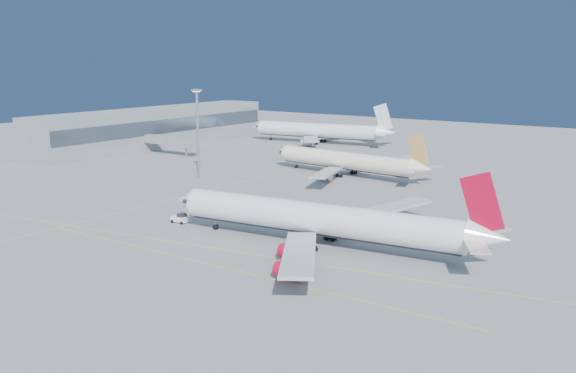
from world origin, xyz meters
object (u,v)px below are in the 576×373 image
(airliner_virgin, at_px, (323,220))
(light_mast, at_px, (198,127))
(airliner_etihad, at_px, (348,161))
(airliner_third, at_px, (320,131))
(pushback_tug, at_px, (180,218))

(airliner_virgin, height_order, light_mast, light_mast)
(airliner_etihad, bearing_deg, airliner_virgin, -57.09)
(airliner_virgin, relative_size, airliner_third, 1.05)
(airliner_etihad, bearing_deg, airliner_third, 135.17)
(airliner_third, bearing_deg, pushback_tug, -78.62)
(airliner_virgin, distance_m, pushback_tug, 34.36)
(airliner_virgin, relative_size, light_mast, 2.61)
(airliner_third, relative_size, light_mast, 2.49)
(airliner_virgin, xyz_separation_m, airliner_third, (-78.50, 123.85, 0.22))
(airliner_etihad, relative_size, light_mast, 2.18)
(airliner_virgin, bearing_deg, airliner_etihad, 110.31)
(airliner_etihad, xyz_separation_m, light_mast, (-32.23, -29.51, 10.76))
(airliner_etihad, height_order, pushback_tug, airliner_etihad)
(airliner_virgin, height_order, airliner_third, airliner_third)
(pushback_tug, bearing_deg, light_mast, 124.33)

